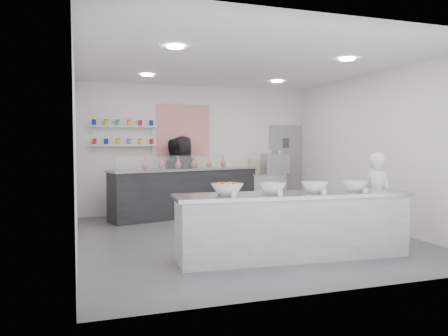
# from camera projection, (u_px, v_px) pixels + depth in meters

# --- Properties ---
(floor) EXTENTS (6.00, 6.00, 0.00)m
(floor) POSITION_uv_depth(u_px,v_px,m) (243.00, 237.00, 7.65)
(floor) COLOR #515156
(floor) RESTS_ON ground
(ceiling) EXTENTS (6.00, 6.00, 0.00)m
(ceiling) POSITION_uv_depth(u_px,v_px,m) (243.00, 64.00, 7.49)
(ceiling) COLOR white
(ceiling) RESTS_ON floor
(back_wall) EXTENTS (5.50, 0.00, 5.50)m
(back_wall) POSITION_uv_depth(u_px,v_px,m) (198.00, 149.00, 10.41)
(back_wall) COLOR white
(back_wall) RESTS_ON floor
(left_wall) EXTENTS (0.00, 6.00, 6.00)m
(left_wall) POSITION_uv_depth(u_px,v_px,m) (76.00, 152.00, 6.70)
(left_wall) COLOR white
(left_wall) RESTS_ON floor
(right_wall) EXTENTS (0.00, 6.00, 6.00)m
(right_wall) POSITION_uv_depth(u_px,v_px,m) (376.00, 150.00, 8.44)
(right_wall) COLOR white
(right_wall) RESTS_ON floor
(back_door) EXTENTS (0.88, 0.04, 2.10)m
(back_door) POSITION_uv_depth(u_px,v_px,m) (285.00, 167.00, 11.13)
(back_door) COLOR gray
(back_door) RESTS_ON floor
(pattern_panel) EXTENTS (1.25, 0.03, 1.20)m
(pattern_panel) POSITION_uv_depth(u_px,v_px,m) (184.00, 130.00, 10.25)
(pattern_panel) COLOR #E93D38
(pattern_panel) RESTS_ON back_wall
(jar_shelf_lower) EXTENTS (1.45, 0.22, 0.04)m
(jar_shelf_lower) POSITION_uv_depth(u_px,v_px,m) (124.00, 145.00, 9.76)
(jar_shelf_lower) COLOR silver
(jar_shelf_lower) RESTS_ON back_wall
(jar_shelf_upper) EXTENTS (1.45, 0.22, 0.04)m
(jar_shelf_upper) POSITION_uv_depth(u_px,v_px,m) (123.00, 126.00, 9.73)
(jar_shelf_upper) COLOR silver
(jar_shelf_upper) RESTS_ON back_wall
(preserve_jars) EXTENTS (1.45, 0.10, 0.56)m
(preserve_jars) POSITION_uv_depth(u_px,v_px,m) (123.00, 133.00, 9.72)
(preserve_jars) COLOR red
(preserve_jars) RESTS_ON jar_shelf_lower
(downlight_0) EXTENTS (0.24, 0.24, 0.02)m
(downlight_0) POSITION_uv_depth(u_px,v_px,m) (175.00, 47.00, 6.10)
(downlight_0) COLOR white
(downlight_0) RESTS_ON ceiling
(downlight_1) EXTENTS (0.24, 0.24, 0.02)m
(downlight_1) POSITION_uv_depth(u_px,v_px,m) (347.00, 59.00, 6.98)
(downlight_1) COLOR white
(downlight_1) RESTS_ON ceiling
(downlight_2) EXTENTS (0.24, 0.24, 0.02)m
(downlight_2) POSITION_uv_depth(u_px,v_px,m) (147.00, 75.00, 8.56)
(downlight_2) COLOR white
(downlight_2) RESTS_ON ceiling
(downlight_3) EXTENTS (0.24, 0.24, 0.02)m
(downlight_3) POSITION_uv_depth(u_px,v_px,m) (277.00, 81.00, 9.45)
(downlight_3) COLOR white
(downlight_3) RESTS_ON ceiling
(prep_counter) EXTENTS (3.45, 1.01, 0.93)m
(prep_counter) POSITION_uv_depth(u_px,v_px,m) (293.00, 225.00, 6.21)
(prep_counter) COLOR #9C9C98
(prep_counter) RESTS_ON floor
(back_bar) EXTENTS (3.55, 1.57, 1.09)m
(back_bar) POSITION_uv_depth(u_px,v_px,m) (186.00, 192.00, 9.78)
(back_bar) COLOR black
(back_bar) RESTS_ON floor
(sneeze_guard) EXTENTS (3.33, 0.96, 0.30)m
(sneeze_guard) POSITION_uv_depth(u_px,v_px,m) (193.00, 162.00, 9.49)
(sneeze_guard) COLOR white
(sneeze_guard) RESTS_ON back_bar
(espresso_ledge) EXTENTS (1.21, 0.39, 0.90)m
(espresso_ledge) POSITION_uv_depth(u_px,v_px,m) (261.00, 192.00, 10.75)
(espresso_ledge) COLOR #9C9C98
(espresso_ledge) RESTS_ON floor
(espresso_machine) EXTENTS (0.62, 0.42, 0.47)m
(espresso_machine) POSITION_uv_depth(u_px,v_px,m) (275.00, 164.00, 10.83)
(espresso_machine) COLOR #93969E
(espresso_machine) RESTS_ON espresso_ledge
(cup_stacks) EXTENTS (0.24, 0.24, 0.37)m
(cup_stacks) POSITION_uv_depth(u_px,v_px,m) (253.00, 166.00, 10.65)
(cup_stacks) COLOR tan
(cup_stacks) RESTS_ON espresso_ledge
(prep_bowls) EXTENTS (2.37, 0.66, 0.16)m
(prep_bowls) POSITION_uv_depth(u_px,v_px,m) (294.00, 188.00, 6.18)
(prep_bowls) COLOR white
(prep_bowls) RESTS_ON prep_counter
(label_cards) EXTENTS (2.01, 0.04, 0.07)m
(label_cards) POSITION_uv_depth(u_px,v_px,m) (314.00, 194.00, 5.71)
(label_cards) COLOR white
(label_cards) RESTS_ON prep_counter
(cookie_bags) EXTENTS (2.09, 0.71, 0.26)m
(cookie_bags) POSITION_uv_depth(u_px,v_px,m) (186.00, 162.00, 9.74)
(cookie_bags) COLOR pink
(cookie_bags) RESTS_ON back_bar
(woman_prep) EXTENTS (0.45, 0.60, 1.49)m
(woman_prep) POSITION_uv_depth(u_px,v_px,m) (378.00, 198.00, 7.08)
(woman_prep) COLOR white
(woman_prep) RESTS_ON floor
(staff_left) EXTENTS (0.90, 0.74, 1.74)m
(staff_left) POSITION_uv_depth(u_px,v_px,m) (173.00, 177.00, 9.92)
(staff_left) COLOR black
(staff_left) RESTS_ON floor
(staff_right) EXTENTS (0.91, 0.62, 1.82)m
(staff_right) POSITION_uv_depth(u_px,v_px,m) (183.00, 175.00, 9.98)
(staff_right) COLOR black
(staff_right) RESTS_ON floor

